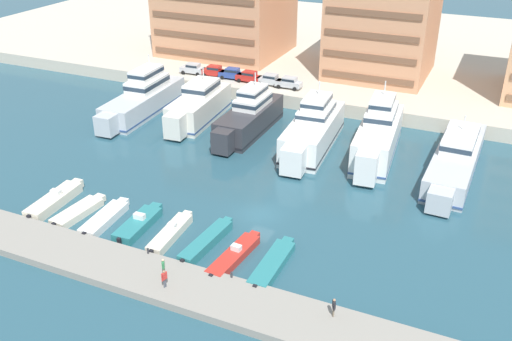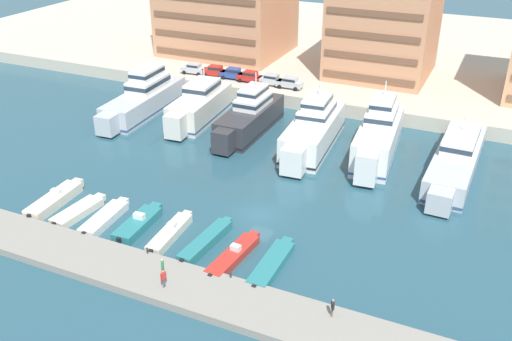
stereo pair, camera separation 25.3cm
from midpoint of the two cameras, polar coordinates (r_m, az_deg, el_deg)
name	(u,v)px [view 1 (the left image)]	position (r m, az deg, el deg)	size (l,w,h in m)	color
ground_plane	(260,214)	(60.05, 0.30, -4.38)	(400.00, 400.00, 0.00)	#285160
quay_promenade	(394,51)	(117.48, 13.54, 11.50)	(180.00, 70.00, 2.06)	beige
pier_dock	(193,290)	(49.67, -6.45, -11.78)	(120.00, 5.40, 0.73)	gray
yacht_silver_far_left	(143,98)	(87.10, -11.28, 7.14)	(5.52, 20.31, 8.23)	silver
yacht_ivory_left	(198,106)	(82.88, -5.88, 6.44)	(5.57, 16.31, 7.24)	silver
yacht_charcoal_mid_left	(249,117)	(78.53, -0.80, 5.39)	(4.49, 17.11, 7.91)	#333338
yacht_white_center_left	(313,130)	(74.27, 5.60, 4.07)	(6.02, 18.88, 8.26)	white
yacht_white_center	(378,135)	(73.08, 12.00, 3.47)	(5.79, 18.60, 9.11)	white
yacht_silver_center_right	(456,158)	(71.75, 19.26, 1.15)	(5.15, 22.41, 6.22)	silver
motorboat_cream_far_left	(55,200)	(65.25, -19.56, -2.78)	(2.47, 8.58, 1.62)	beige
motorboat_cream_left	(78,211)	(62.62, -17.45, -3.93)	(2.46, 7.13, 0.84)	beige
motorboat_white_mid_left	(105,218)	(60.63, -14.97, -4.62)	(2.35, 7.53, 0.87)	white
motorboat_teal_center_left	(139,223)	(58.84, -11.76, -5.21)	(2.39, 7.44, 1.49)	teal
motorboat_cream_center	(171,233)	(56.85, -8.65, -6.20)	(1.97, 7.79, 1.37)	beige
motorboat_teal_center_right	(207,241)	(55.20, -5.09, -7.06)	(2.04, 8.40, 0.97)	teal
motorboat_red_mid_right	(234,255)	(53.26, -2.32, -8.48)	(2.30, 8.18, 1.33)	red
motorboat_teal_right	(273,264)	(52.22, 1.53, -9.31)	(1.90, 8.27, 0.85)	teal
car_silver_far_left	(193,68)	(97.51, -6.42, 10.13)	(4.19, 2.10, 1.80)	#B7BCC1
car_red_left	(214,71)	(95.92, -4.31, 9.93)	(4.19, 2.12, 1.80)	red
car_blue_mid_left	(232,73)	(94.45, -2.50, 9.70)	(4.19, 2.11, 1.80)	#28428E
car_red_center_left	(249,76)	(92.83, -0.78, 9.41)	(4.12, 1.96, 1.80)	red
car_silver_center	(270,79)	(91.40, 1.33, 9.11)	(4.10, 1.93, 1.80)	#B7BCC1
car_silver_center_right	(289,82)	(90.08, 3.24, 8.80)	(4.10, 1.92, 1.80)	#B7BCC1
apartment_block_left	(385,12)	(97.09, 12.66, 15.18)	(16.09, 16.62, 22.21)	tan
pedestrian_near_edge	(334,306)	(46.08, 7.63, -13.27)	(0.40, 0.61, 1.71)	#7A6B56
pedestrian_mid_deck	(163,266)	(50.44, -9.40, -9.36)	(0.43, 0.57, 1.68)	#7A6B56
pedestrian_far_side	(164,277)	(49.08, -9.30, -10.50)	(0.32, 0.65, 1.72)	#4C515B
bollard_west	(148,250)	(53.69, -10.90, -7.86)	(0.20, 0.20, 0.61)	#2D2D33
bollard_west_mid	(232,274)	(49.96, -2.60, -10.33)	(0.20, 0.20, 0.61)	#2D2D33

